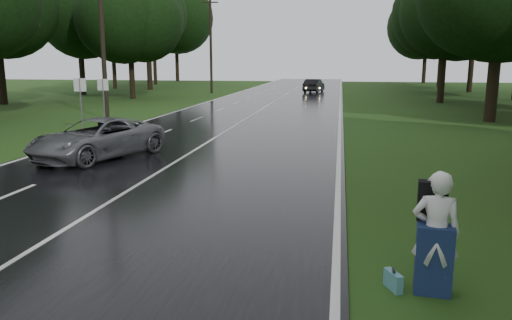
{
  "coord_description": "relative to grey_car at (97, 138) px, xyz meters",
  "views": [
    {
      "loc": [
        5.77,
        -9.48,
        3.61
      ],
      "look_at": [
        3.68,
        2.8,
        1.1
      ],
      "focal_mm": 34.58,
      "sensor_mm": 36.0,
      "label": 1
    }
  ],
  "objects": [
    {
      "name": "utility_pole_mid",
      "position": [
        -5.4,
        11.73,
        -0.78
      ],
      "size": [
        1.8,
        0.28,
        10.89
      ],
      "primitive_type": null,
      "color": "black",
      "rests_on": "ground"
    },
    {
      "name": "road_sign_a",
      "position": [
        -4.1,
        6.38,
        -0.78
      ],
      "size": [
        0.66,
        0.1,
        2.74
      ],
      "primitive_type": null,
      "color": "white",
      "rests_on": "ground"
    },
    {
      "name": "grey_car",
      "position": [
        0.0,
        0.0,
        0.0
      ],
      "size": [
        4.17,
        5.82,
        1.47
      ],
      "primitive_type": "imported",
      "rotation": [
        0.0,
        0.0,
        5.92
      ],
      "color": "#57595D",
      "rests_on": "road"
    },
    {
      "name": "tree_right_f",
      "position": [
        19.96,
        41.39,
        -0.78
      ],
      "size": [
        9.47,
        9.47,
        14.8
      ],
      "primitive_type": null,
      "color": "black",
      "rests_on": "ground"
    },
    {
      "name": "hitchhiker",
      "position": [
        10.4,
        -9.22,
        0.15
      ],
      "size": [
        0.77,
        0.71,
        1.99
      ],
      "color": "silver",
      "rests_on": "ground"
    },
    {
      "name": "road",
      "position": [
        3.1,
        12.62,
        -0.76
      ],
      "size": [
        12.0,
        140.0,
        0.04
      ],
      "primitive_type": "cube",
      "color": "black",
      "rests_on": "ground"
    },
    {
      "name": "utility_pole_far",
      "position": [
        -5.4,
        37.29,
        -0.78
      ],
      "size": [
        1.8,
        0.28,
        10.92
      ],
      "primitive_type": null,
      "color": "black",
      "rests_on": "ground"
    },
    {
      "name": "tree_left_f",
      "position": [
        -14.89,
        42.87,
        -0.78
      ],
      "size": [
        10.13,
        10.13,
        15.82
      ],
      "primitive_type": null,
      "color": "black",
      "rests_on": "ground"
    },
    {
      "name": "tree_left_e",
      "position": [
        -10.96,
        28.47,
        -0.78
      ],
      "size": [
        8.38,
        8.38,
        13.09
      ],
      "primitive_type": null,
      "color": "black",
      "rests_on": "ground"
    },
    {
      "name": "suitcase",
      "position": [
        9.81,
        -9.23,
        -0.63
      ],
      "size": [
        0.28,
        0.43,
        0.3
      ],
      "primitive_type": "cube",
      "rotation": [
        0.0,
        0.0,
        0.43
      ],
      "color": "teal",
      "rests_on": "ground"
    },
    {
      "name": "far_car",
      "position": [
        5.86,
        40.59,
        0.02
      ],
      "size": [
        2.33,
        4.8,
        1.52
      ],
      "primitive_type": "imported",
      "rotation": [
        0.0,
        0.0,
        2.98
      ],
      "color": "black",
      "rests_on": "road"
    },
    {
      "name": "road_sign_b",
      "position": [
        -4.1,
        8.84,
        -0.78
      ],
      "size": [
        0.63,
        0.1,
        2.63
      ],
      "primitive_type": null,
      "color": "white",
      "rests_on": "ground"
    },
    {
      "name": "ground",
      "position": [
        3.1,
        -7.38,
        -0.78
      ],
      "size": [
        160.0,
        160.0,
        0.0
      ],
      "primitive_type": "plane",
      "color": "#214113",
      "rests_on": "ground"
    },
    {
      "name": "tree_right_e",
      "position": [
        17.47,
        28.32,
        -0.78
      ],
      "size": [
        9.05,
        9.05,
        14.15
      ],
      "primitive_type": null,
      "color": "black",
      "rests_on": "ground"
    },
    {
      "name": "lane_center",
      "position": [
        3.1,
        12.62,
        -0.73
      ],
      "size": [
        0.12,
        140.0,
        0.01
      ],
      "primitive_type": "cube",
      "color": "silver",
      "rests_on": "road"
    },
    {
      "name": "tree_right_d",
      "position": [
        17.81,
        14.72,
        -0.78
      ],
      "size": [
        8.88,
        8.88,
        13.88
      ],
      "primitive_type": null,
      "color": "black",
      "rests_on": "ground"
    }
  ]
}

